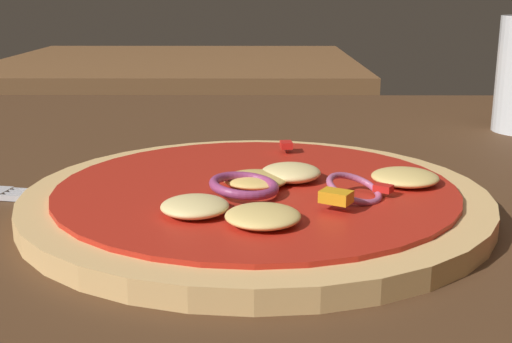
% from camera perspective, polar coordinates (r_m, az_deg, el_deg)
% --- Properties ---
extents(dining_table, '(1.41, 1.06, 0.03)m').
position_cam_1_polar(dining_table, '(0.40, 3.24, -7.11)').
color(dining_table, '#4C301C').
rests_on(dining_table, ground).
extents(pizza, '(0.30, 0.30, 0.03)m').
position_cam_1_polar(pizza, '(0.43, 0.15, -2.21)').
color(pizza, tan).
rests_on(pizza, dining_table).
extents(background_table, '(0.73, 0.67, 0.03)m').
position_cam_1_polar(background_table, '(1.43, -6.63, 8.91)').
color(background_table, brown).
rests_on(background_table, ground).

